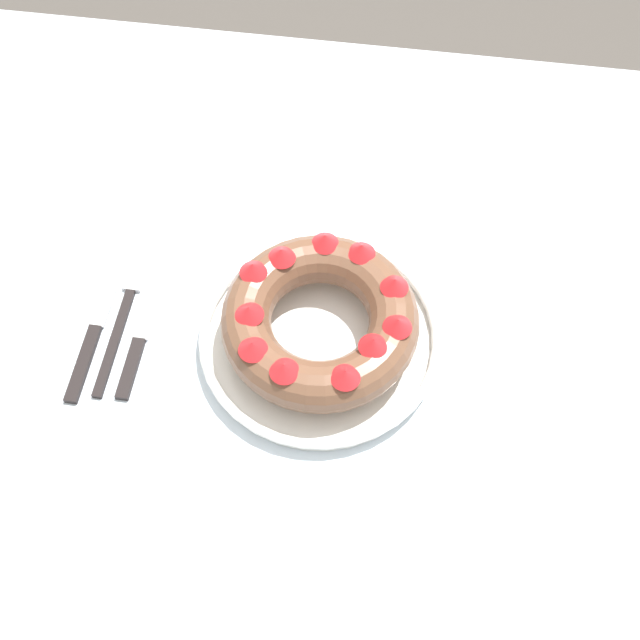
# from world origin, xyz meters

# --- Properties ---
(ground_plane) EXTENTS (8.00, 8.00, 0.00)m
(ground_plane) POSITION_xyz_m (0.00, 0.00, 0.00)
(ground_plane) COLOR #4C4742
(dining_table) EXTENTS (1.45, 1.10, 0.75)m
(dining_table) POSITION_xyz_m (0.00, 0.00, 0.67)
(dining_table) COLOR silver
(dining_table) RESTS_ON ground_plane
(serving_dish) EXTENTS (0.30, 0.30, 0.03)m
(serving_dish) POSITION_xyz_m (0.03, -0.02, 0.76)
(serving_dish) COLOR white
(serving_dish) RESTS_ON dining_table
(bundt_cake) EXTENTS (0.24, 0.24, 0.08)m
(bundt_cake) POSITION_xyz_m (0.03, -0.02, 0.81)
(bundt_cake) COLOR brown
(bundt_cake) RESTS_ON serving_dish
(fork) EXTENTS (0.02, 0.22, 0.01)m
(fork) POSITION_xyz_m (-0.23, -0.01, 0.75)
(fork) COLOR black
(fork) RESTS_ON dining_table
(serving_knife) EXTENTS (0.02, 0.24, 0.01)m
(serving_knife) POSITION_xyz_m (-0.26, -0.04, 0.75)
(serving_knife) COLOR black
(serving_knife) RESTS_ON dining_table
(cake_knife) EXTENTS (0.02, 0.19, 0.01)m
(cake_knife) POSITION_xyz_m (-0.20, -0.05, 0.75)
(cake_knife) COLOR black
(cake_knife) RESTS_ON dining_table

